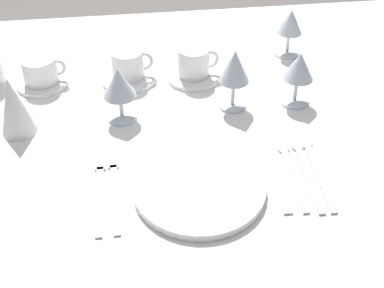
{
  "coord_description": "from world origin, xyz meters",
  "views": [
    {
      "loc": [
        -0.09,
        -0.97,
        1.49
      ],
      "look_at": [
        0.02,
        -0.11,
        0.76
      ],
      "focal_mm": 49.75,
      "sensor_mm": 36.0,
      "label": 1
    }
  ],
  "objects_px": {
    "spoon_soup": "(290,166)",
    "spoon_dessert": "(304,165)",
    "dinner_plate": "(199,187)",
    "wine_glass_left": "(119,85)",
    "wine_glass_far": "(290,25)",
    "napkin_folded": "(14,105)",
    "dinner_knife": "(276,178)",
    "fork_inner": "(100,191)",
    "coffee_cup_right": "(40,69)",
    "coffee_cup_far": "(194,61)",
    "coffee_cup_left": "(128,63)",
    "wine_glass_centre": "(299,69)",
    "fork_outer": "(115,189)",
    "spoon_tea": "(314,163)",
    "wine_glass_right": "(235,69)"
  },
  "relations": [
    {
      "from": "wine_glass_left",
      "to": "wine_glass_far",
      "type": "relative_size",
      "value": 1.03
    },
    {
      "from": "spoon_soup",
      "to": "spoon_dessert",
      "type": "distance_m",
      "value": 0.03
    },
    {
      "from": "spoon_soup",
      "to": "wine_glass_far",
      "type": "height_order",
      "value": "wine_glass_far"
    },
    {
      "from": "dinner_knife",
      "to": "wine_glass_far",
      "type": "height_order",
      "value": "wine_glass_far"
    },
    {
      "from": "dinner_plate",
      "to": "wine_glass_left",
      "type": "height_order",
      "value": "wine_glass_left"
    },
    {
      "from": "spoon_soup",
      "to": "wine_glass_left",
      "type": "bearing_deg",
      "value": 148.17
    },
    {
      "from": "dinner_plate",
      "to": "spoon_dessert",
      "type": "bearing_deg",
      "value": 10.82
    },
    {
      "from": "spoon_soup",
      "to": "coffee_cup_left",
      "type": "distance_m",
      "value": 0.49
    },
    {
      "from": "dinner_plate",
      "to": "coffee_cup_right",
      "type": "xyz_separation_m",
      "value": [
        -0.34,
        0.42,
        0.03
      ]
    },
    {
      "from": "wine_glass_left",
      "to": "wine_glass_far",
      "type": "bearing_deg",
      "value": 27.45
    },
    {
      "from": "dinner_knife",
      "to": "spoon_soup",
      "type": "relative_size",
      "value": 0.99
    },
    {
      "from": "spoon_tea",
      "to": "wine_glass_left",
      "type": "height_order",
      "value": "wine_glass_left"
    },
    {
      "from": "dinner_plate",
      "to": "wine_glass_left",
      "type": "bearing_deg",
      "value": 119.72
    },
    {
      "from": "fork_inner",
      "to": "wine_glass_left",
      "type": "distance_m",
      "value": 0.26
    },
    {
      "from": "wine_glass_centre",
      "to": "napkin_folded",
      "type": "relative_size",
      "value": 0.94
    },
    {
      "from": "spoon_tea",
      "to": "dinner_plate",
      "type": "bearing_deg",
      "value": -169.34
    },
    {
      "from": "fork_outer",
      "to": "wine_glass_right",
      "type": "height_order",
      "value": "wine_glass_right"
    },
    {
      "from": "fork_inner",
      "to": "coffee_cup_right",
      "type": "bearing_deg",
      "value": 109.95
    },
    {
      "from": "coffee_cup_left",
      "to": "wine_glass_right",
      "type": "height_order",
      "value": "wine_glass_right"
    },
    {
      "from": "wine_glass_centre",
      "to": "napkin_folded",
      "type": "xyz_separation_m",
      "value": [
        -0.64,
        -0.04,
        -0.02
      ]
    },
    {
      "from": "spoon_soup",
      "to": "coffee_cup_far",
      "type": "height_order",
      "value": "coffee_cup_far"
    },
    {
      "from": "wine_glass_far",
      "to": "spoon_dessert",
      "type": "bearing_deg",
      "value": -100.07
    },
    {
      "from": "coffee_cup_far",
      "to": "coffee_cup_left",
      "type": "bearing_deg",
      "value": 175.88
    },
    {
      "from": "dinner_plate",
      "to": "wine_glass_centre",
      "type": "xyz_separation_m",
      "value": [
        0.27,
        0.27,
        0.08
      ]
    },
    {
      "from": "coffee_cup_far",
      "to": "spoon_tea",
      "type": "bearing_deg",
      "value": -59.82
    },
    {
      "from": "spoon_soup",
      "to": "coffee_cup_left",
      "type": "xyz_separation_m",
      "value": [
        -0.32,
        0.37,
        0.04
      ]
    },
    {
      "from": "spoon_dessert",
      "to": "coffee_cup_far",
      "type": "height_order",
      "value": "coffee_cup_far"
    },
    {
      "from": "spoon_dessert",
      "to": "wine_glass_right",
      "type": "height_order",
      "value": "wine_glass_right"
    },
    {
      "from": "dinner_knife",
      "to": "spoon_soup",
      "type": "height_order",
      "value": "spoon_soup"
    },
    {
      "from": "coffee_cup_right",
      "to": "napkin_folded",
      "type": "height_order",
      "value": "napkin_folded"
    },
    {
      "from": "dinner_knife",
      "to": "spoon_tea",
      "type": "xyz_separation_m",
      "value": [
        0.09,
        0.03,
        -0.0
      ]
    },
    {
      "from": "dinner_plate",
      "to": "spoon_dessert",
      "type": "height_order",
      "value": "dinner_plate"
    },
    {
      "from": "fork_outer",
      "to": "dinner_knife",
      "type": "relative_size",
      "value": 1.06
    },
    {
      "from": "spoon_soup",
      "to": "coffee_cup_left",
      "type": "bearing_deg",
      "value": 130.66
    },
    {
      "from": "spoon_soup",
      "to": "napkin_folded",
      "type": "xyz_separation_m",
      "value": [
        -0.57,
        0.19,
        0.07
      ]
    },
    {
      "from": "fork_inner",
      "to": "wine_glass_left",
      "type": "relative_size",
      "value": 1.66
    },
    {
      "from": "spoon_dessert",
      "to": "wine_glass_centre",
      "type": "bearing_deg",
      "value": 79.92
    },
    {
      "from": "coffee_cup_left",
      "to": "fork_inner",
      "type": "bearing_deg",
      "value": -100.18
    },
    {
      "from": "spoon_dessert",
      "to": "dinner_knife",
      "type": "bearing_deg",
      "value": -157.18
    },
    {
      "from": "coffee_cup_right",
      "to": "wine_glass_centre",
      "type": "distance_m",
      "value": 0.63
    },
    {
      "from": "wine_glass_centre",
      "to": "napkin_folded",
      "type": "distance_m",
      "value": 0.65
    },
    {
      "from": "wine_glass_far",
      "to": "fork_inner",
      "type": "bearing_deg",
      "value": -136.8
    },
    {
      "from": "spoon_soup",
      "to": "wine_glass_left",
      "type": "xyz_separation_m",
      "value": [
        -0.34,
        0.21,
        0.09
      ]
    },
    {
      "from": "fork_outer",
      "to": "fork_inner",
      "type": "height_order",
      "value": "same"
    },
    {
      "from": "fork_inner",
      "to": "coffee_cup_far",
      "type": "distance_m",
      "value": 0.45
    },
    {
      "from": "wine_glass_left",
      "to": "wine_glass_far",
      "type": "distance_m",
      "value": 0.51
    },
    {
      "from": "wine_glass_far",
      "to": "napkin_folded",
      "type": "distance_m",
      "value": 0.73
    },
    {
      "from": "dinner_plate",
      "to": "wine_glass_left",
      "type": "relative_size",
      "value": 1.99
    },
    {
      "from": "fork_outer",
      "to": "coffee_cup_right",
      "type": "height_order",
      "value": "coffee_cup_right"
    },
    {
      "from": "dinner_knife",
      "to": "napkin_folded",
      "type": "relative_size",
      "value": 1.48
    }
  ]
}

